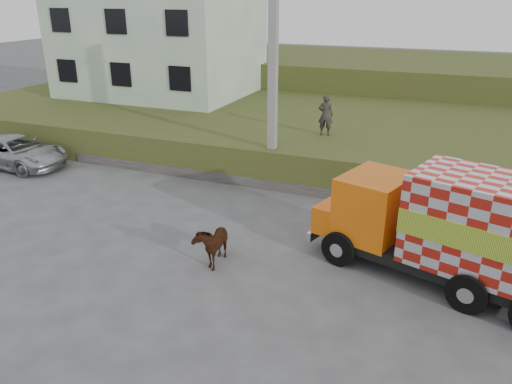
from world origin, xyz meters
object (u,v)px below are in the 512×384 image
at_px(utility_pole, 273,80).
at_px(pedestrian, 326,115).
at_px(cow, 212,242).
at_px(suv, 15,152).
at_px(cargo_truck, 458,229).

height_order(utility_pole, pedestrian, utility_pole).
bearing_deg(cow, utility_pole, 89.44).
relative_size(utility_pole, suv, 1.68).
xyz_separation_m(utility_pole, cargo_truck, (6.81, -4.94, -2.52)).
height_order(utility_pole, cargo_truck, utility_pole).
distance_m(utility_pole, suv, 11.74).
height_order(suv, pedestrian, pedestrian).
height_order(cargo_truck, suv, cargo_truck).
xyz_separation_m(utility_pole, suv, (-11.04, -2.09, -3.41)).
relative_size(utility_pole, pedestrian, 4.72).
bearing_deg(pedestrian, cow, 80.62).
bearing_deg(cargo_truck, pedestrian, 143.02).
relative_size(cow, pedestrian, 0.85).
relative_size(cargo_truck, pedestrian, 4.18).
distance_m(utility_pole, cargo_truck, 8.78).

